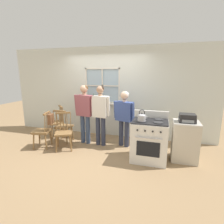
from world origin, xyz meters
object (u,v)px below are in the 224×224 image
Objects in this scene: handbag at (50,119)px; side_counter at (185,141)px; kettle at (142,117)px; potted_plant at (94,100)px; person_adult_right at (124,113)px; chair_by_window at (43,131)px; chair_center_cluster at (63,127)px; stove at (149,140)px; chair_near_wall at (57,122)px; person_teen_center at (100,110)px; stereo at (187,118)px; chair_near_stove at (64,133)px; person_elderly_left at (85,109)px.

handbag is 0.34× the size of side_counter.
kettle is 2.37m from handbag.
potted_plant is 1.48m from handbag.
person_adult_right reaches higher than kettle.
potted_plant is (0.92, 1.33, 0.67)m from chair_by_window.
chair_by_window is 3.86× the size of kettle.
stove is at bearing 171.68° from chair_center_cluster.
chair_near_wall is 1.65m from person_teen_center.
stereo is at bearing 79.84° from chair_by_window.
stove is at bearing 29.89° from chair_near_wall.
potted_plant is (0.33, 1.28, 0.67)m from chair_near_stove.
person_teen_center is 5.26× the size of potted_plant.
chair_center_cluster is at bearing -125.25° from potted_plant.
side_counter is (2.60, -1.04, -0.66)m from potted_plant.
person_adult_right is at bearing 12.79° from person_elderly_left.
chair_center_cluster is 0.64× the size of person_adult_right.
person_adult_right reaches higher than side_counter.
handbag is (-2.53, -0.01, 0.31)m from stove.
handbag is (-0.37, 0.01, 0.34)m from chair_near_stove.
chair_center_cluster is 1.00× the size of chair_near_stove.
person_adult_right is at bearing 165.58° from side_counter.
chair_center_cluster is at bearing 7.27° from chair_near_wall.
person_adult_right is at bearing 93.55° from chair_by_window.
chair_near_stove is 0.64× the size of person_adult_right.
stove is 0.59m from kettle.
person_elderly_left is 1.74m from kettle.
side_counter is (1.48, -0.38, -0.46)m from person_adult_right.
person_adult_right is (1.08, 0.09, -0.08)m from person_elderly_left.
stove reaches higher than chair_by_window.
person_teen_center reaches higher than person_adult_right.
stove is at bearing 77.06° from chair_by_window.
person_teen_center reaches higher than chair_near_wall.
side_counter is (0.94, 0.34, -0.57)m from kettle.
potted_plant reaches higher than side_counter.
person_elderly_left reaches higher than chair_center_cluster.
person_elderly_left is (0.64, 0.09, 0.55)m from chair_center_cluster.
chair_near_stove is 3.11× the size of potted_plant.
person_adult_right is 1.59m from side_counter.
kettle is (-0.17, -0.13, 0.55)m from stove.
potted_plant reaches higher than chair_near_stove.
chair_by_window is 2.20m from person_adult_right.
person_elderly_left reaches higher than person_adult_right.
stove is 4.39× the size of kettle.
chair_by_window is 3.10× the size of handbag.
chair_center_cluster is at bearing 131.48° from chair_by_window.
chair_near_wall is 3.73m from stereo.
person_adult_right is 1.32m from potted_plant.
kettle reaches higher than chair_by_window.
kettle is (1.98, -0.11, 0.58)m from chair_near_stove.
potted_plant is at bearing 100.79° from person_elderly_left.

